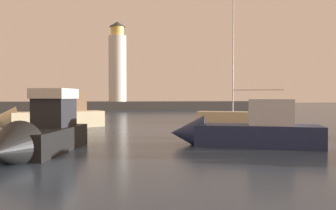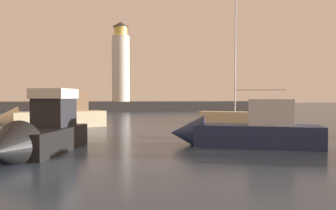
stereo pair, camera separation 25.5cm
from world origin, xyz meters
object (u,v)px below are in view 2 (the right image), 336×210
(motorboat_3, at_px, (240,131))
(lighthouse, at_px, (121,64))
(motorboat_2, at_px, (38,134))
(motorboat_4, at_px, (50,116))
(sailboat_moored, at_px, (244,117))

(motorboat_3, bearing_deg, lighthouse, 97.01)
(motorboat_2, distance_m, motorboat_3, 9.85)
(motorboat_4, bearing_deg, sailboat_moored, 10.02)
(motorboat_4, bearing_deg, lighthouse, 81.10)
(motorboat_2, bearing_deg, motorboat_3, 6.07)
(lighthouse, xyz_separation_m, motorboat_3, (6.06, -49.31, -8.24))
(motorboat_4, distance_m, sailboat_moored, 18.16)
(lighthouse, relative_size, motorboat_4, 1.72)
(lighthouse, distance_m, sailboat_moored, 37.23)
(motorboat_2, height_order, sailboat_moored, sailboat_moored)
(lighthouse, bearing_deg, sailboat_moored, -70.64)
(lighthouse, relative_size, sailboat_moored, 1.19)
(motorboat_2, bearing_deg, motorboat_4, 99.28)
(lighthouse, bearing_deg, motorboat_4, -98.90)
(motorboat_2, bearing_deg, sailboat_moored, 45.68)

